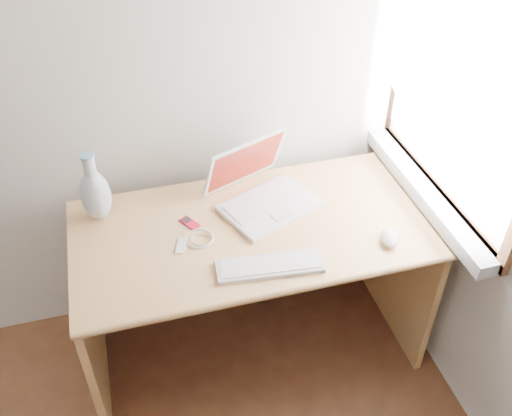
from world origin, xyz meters
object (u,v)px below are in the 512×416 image
object	(u,v)px
external_keyboard	(270,266)
vase	(95,193)
desk	(247,252)
laptop	(267,190)

from	to	relation	value
external_keyboard	vase	xyz separation A→B (m)	(-0.57, 0.45, 0.11)
external_keyboard	vase	distance (m)	0.74
desk	external_keyboard	size ratio (longest dim) A/B	3.55
desk	external_keyboard	bearing A→B (deg)	-89.63
desk	vase	size ratio (longest dim) A/B	4.70
desk	laptop	size ratio (longest dim) A/B	3.18
vase	laptop	bearing A→B (deg)	-6.39
external_keyboard	vase	bearing A→B (deg)	147.79
desk	external_keyboard	distance (m)	0.39
desk	laptop	xyz separation A→B (m)	(0.10, 0.05, 0.27)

